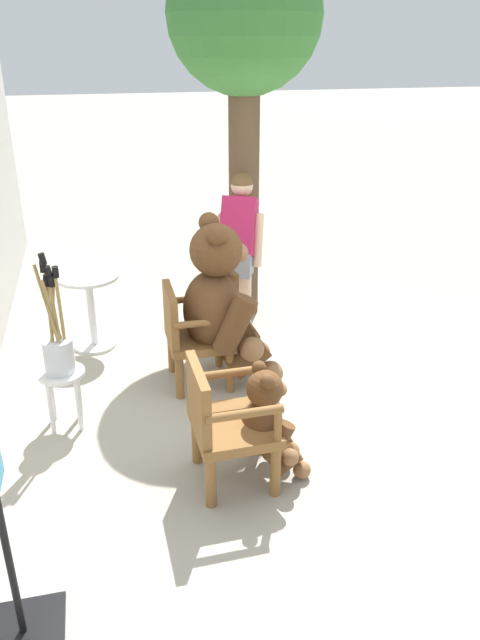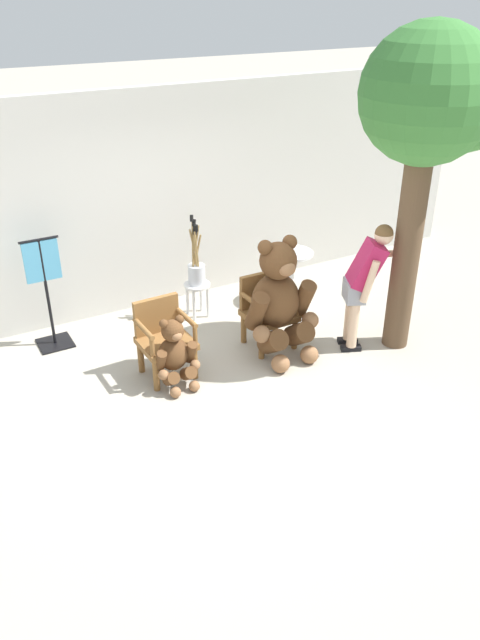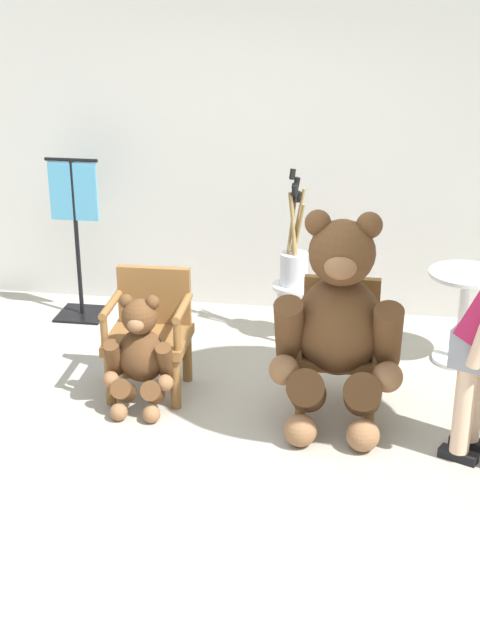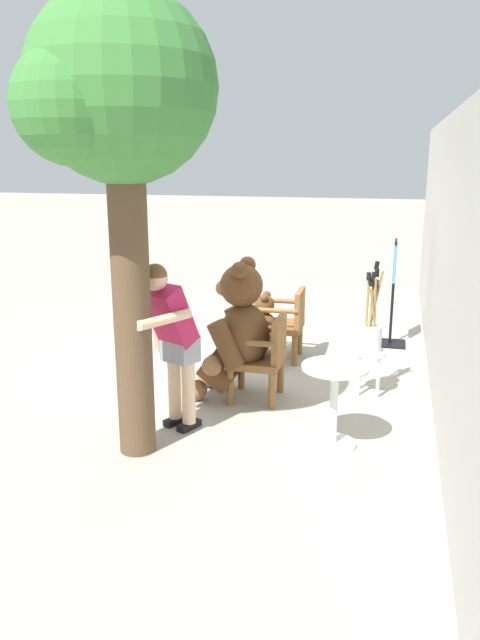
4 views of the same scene
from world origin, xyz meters
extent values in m
plane|color=#A8A091|center=(0.00, 0.00, 0.00)|extent=(60.00, 60.00, 0.00)
cube|color=beige|center=(0.00, 2.40, 1.40)|extent=(10.00, 0.16, 2.80)
cube|color=brown|center=(-0.66, 0.59, 0.41)|extent=(0.57, 0.53, 0.07)
cylinder|color=brown|center=(-0.89, 0.37, 0.18)|extent=(0.07, 0.07, 0.37)
cylinder|color=brown|center=(-0.43, 0.38, 0.18)|extent=(0.07, 0.07, 0.37)
cylinder|color=brown|center=(-0.90, 0.79, 0.18)|extent=(0.07, 0.07, 0.37)
cylinder|color=brown|center=(-0.44, 0.80, 0.18)|extent=(0.07, 0.07, 0.37)
cube|color=brown|center=(-0.67, 0.82, 0.65)|extent=(0.52, 0.07, 0.42)
cylinder|color=brown|center=(-0.91, 0.58, 0.66)|extent=(0.07, 0.48, 0.06)
cylinder|color=brown|center=(-0.91, 0.37, 0.55)|extent=(0.05, 0.05, 0.22)
cylinder|color=brown|center=(-0.41, 0.59, 0.66)|extent=(0.07, 0.48, 0.06)
cylinder|color=brown|center=(-0.41, 0.38, 0.55)|extent=(0.05, 0.05, 0.22)
cube|color=brown|center=(0.66, 0.59, 0.41)|extent=(0.56, 0.52, 0.07)
cylinder|color=brown|center=(0.43, 0.37, 0.18)|extent=(0.07, 0.07, 0.37)
cylinder|color=brown|center=(0.89, 0.38, 0.18)|extent=(0.07, 0.07, 0.37)
cylinder|color=brown|center=(0.43, 0.79, 0.18)|extent=(0.07, 0.07, 0.37)
cylinder|color=brown|center=(0.89, 0.80, 0.18)|extent=(0.07, 0.07, 0.37)
cube|color=brown|center=(0.66, 0.82, 0.65)|extent=(0.52, 0.06, 0.42)
cylinder|color=brown|center=(0.41, 0.58, 0.66)|extent=(0.06, 0.48, 0.06)
cylinder|color=brown|center=(0.41, 0.37, 0.55)|extent=(0.05, 0.05, 0.22)
cylinder|color=brown|center=(0.91, 0.59, 0.66)|extent=(0.06, 0.48, 0.06)
cylinder|color=brown|center=(0.91, 0.38, 0.55)|extent=(0.05, 0.05, 0.22)
ellipsoid|color=brown|center=(0.66, 0.47, 0.65)|extent=(0.58, 0.49, 0.67)
sphere|color=brown|center=(0.66, 0.43, 1.16)|extent=(0.42, 0.42, 0.42)
ellipsoid|color=#8C603D|center=(0.66, 0.25, 1.13)|extent=(0.20, 0.16, 0.16)
sphere|color=black|center=(0.66, 0.25, 1.14)|extent=(0.06, 0.06, 0.06)
sphere|color=brown|center=(0.50, 0.45, 1.34)|extent=(0.17, 0.17, 0.17)
sphere|color=brown|center=(0.82, 0.46, 1.34)|extent=(0.17, 0.17, 0.17)
cylinder|color=brown|center=(0.35, 0.35, 0.65)|extent=(0.19, 0.37, 0.51)
sphere|color=#8C603D|center=(0.33, 0.22, 0.42)|extent=(0.20, 0.20, 0.20)
cylinder|color=brown|center=(0.97, 0.36, 0.65)|extent=(0.19, 0.37, 0.51)
sphere|color=#8C603D|center=(0.99, 0.22, 0.42)|extent=(0.20, 0.20, 0.20)
cylinder|color=brown|center=(0.48, 0.22, 0.28)|extent=(0.25, 0.42, 0.39)
sphere|color=#8C603D|center=(0.47, 0.02, 0.11)|extent=(0.21, 0.21, 0.21)
cylinder|color=brown|center=(0.84, 0.22, 0.28)|extent=(0.25, 0.42, 0.39)
sphere|color=#8C603D|center=(0.86, 0.02, 0.11)|extent=(0.21, 0.21, 0.21)
ellipsoid|color=brown|center=(-0.66, 0.41, 0.37)|extent=(0.34, 0.29, 0.38)
sphere|color=brown|center=(-0.66, 0.39, 0.66)|extent=(0.24, 0.24, 0.24)
ellipsoid|color=#8C603D|center=(-0.66, 0.28, 0.64)|extent=(0.12, 0.09, 0.09)
sphere|color=black|center=(-0.66, 0.28, 0.65)|extent=(0.04, 0.04, 0.04)
sphere|color=brown|center=(-0.75, 0.40, 0.76)|extent=(0.10, 0.10, 0.10)
sphere|color=brown|center=(-0.57, 0.40, 0.76)|extent=(0.10, 0.10, 0.10)
cylinder|color=brown|center=(-0.84, 0.34, 0.37)|extent=(0.11, 0.21, 0.29)
sphere|color=#8C603D|center=(-0.84, 0.26, 0.24)|extent=(0.11, 0.11, 0.11)
cylinder|color=brown|center=(-0.48, 0.35, 0.37)|extent=(0.11, 0.21, 0.29)
sphere|color=#8C603D|center=(-0.47, 0.27, 0.24)|extent=(0.11, 0.11, 0.11)
cylinder|color=brown|center=(-0.76, 0.26, 0.16)|extent=(0.15, 0.24, 0.22)
sphere|color=#8C603D|center=(-0.77, 0.15, 0.06)|extent=(0.12, 0.12, 0.12)
cylinder|color=brown|center=(-0.56, 0.27, 0.16)|extent=(0.15, 0.24, 0.22)
sphere|color=#8C603D|center=(-0.54, 0.15, 0.06)|extent=(0.12, 0.12, 0.12)
cube|color=black|center=(1.45, 0.00, 0.03)|extent=(0.26, 0.18, 0.06)
cylinder|color=beige|center=(1.45, 0.00, 0.47)|extent=(0.12, 0.12, 0.82)
cube|color=black|center=(1.53, 0.16, 0.03)|extent=(0.26, 0.18, 0.06)
cylinder|color=beige|center=(1.53, 0.16, 0.47)|extent=(0.12, 0.12, 0.82)
cube|color=gray|center=(1.49, 0.08, 0.75)|extent=(0.33, 0.36, 0.24)
cube|color=#B21E4C|center=(1.59, 0.03, 1.07)|extent=(0.50, 0.46, 0.57)
sphere|color=beige|center=(1.73, -0.03, 1.42)|extent=(0.21, 0.21, 0.21)
sphere|color=brown|center=(1.73, -0.03, 1.44)|extent=(0.21, 0.21, 0.21)
cylinder|color=beige|center=(1.90, 0.10, 1.12)|extent=(0.54, 0.31, 0.09)
cylinder|color=beige|center=(1.51, -0.14, 0.95)|extent=(0.20, 0.15, 0.51)
cylinder|color=white|center=(0.24, 1.69, 0.45)|extent=(0.34, 0.34, 0.03)
cylinder|color=white|center=(0.34, 1.79, 0.22)|extent=(0.04, 0.04, 0.43)
cylinder|color=white|center=(0.14, 1.79, 0.22)|extent=(0.04, 0.04, 0.43)
cylinder|color=white|center=(0.34, 1.59, 0.22)|extent=(0.04, 0.04, 0.43)
cylinder|color=white|center=(0.14, 1.59, 0.22)|extent=(0.04, 0.04, 0.43)
cylinder|color=silver|center=(0.24, 1.69, 0.59)|extent=(0.22, 0.22, 0.26)
cylinder|color=#997A47|center=(0.24, 1.68, 0.87)|extent=(0.12, 0.11, 0.66)
cylinder|color=black|center=(0.24, 1.68, 1.24)|extent=(0.06, 0.05, 0.09)
cylinder|color=#997A47|center=(0.24, 1.63, 0.87)|extent=(0.07, 0.03, 0.66)
cylinder|color=black|center=(0.24, 1.63, 1.23)|extent=(0.05, 0.04, 0.08)
cylinder|color=#997A47|center=(0.21, 1.71, 0.92)|extent=(0.10, 0.15, 0.76)
cylinder|color=black|center=(0.21, 1.71, 1.34)|extent=(0.05, 0.06, 0.09)
cylinder|color=#997A47|center=(0.26, 1.70, 0.83)|extent=(0.12, 0.11, 0.59)
cylinder|color=black|center=(0.26, 1.70, 1.17)|extent=(0.06, 0.05, 0.09)
cylinder|color=#997A47|center=(0.24, 1.71, 0.89)|extent=(0.14, 0.03, 0.69)
cylinder|color=black|center=(0.24, 1.71, 1.28)|extent=(0.06, 0.04, 0.09)
cylinder|color=#997A47|center=(0.23, 1.67, 0.84)|extent=(0.05, 0.04, 0.60)
cylinder|color=black|center=(0.23, 1.67, 1.17)|extent=(0.05, 0.05, 0.08)
cylinder|color=silver|center=(1.55, 1.46, 0.70)|extent=(0.56, 0.56, 0.03)
cylinder|color=silver|center=(1.55, 1.46, 0.34)|extent=(0.07, 0.07, 0.69)
cylinder|color=silver|center=(1.55, 1.46, 0.01)|extent=(0.40, 0.40, 0.03)
cylinder|color=brown|center=(2.02, -0.12, 1.25)|extent=(0.30, 0.30, 2.50)
sphere|color=#3D7F38|center=(2.02, -0.12, 2.88)|extent=(1.41, 1.41, 1.41)
sphere|color=#3D7F38|center=(2.38, -0.34, 2.74)|extent=(0.85, 0.85, 0.85)
cube|color=black|center=(-1.59, 1.87, 0.01)|extent=(0.40, 0.40, 0.02)
cylinder|color=black|center=(-1.59, 1.87, 0.68)|extent=(0.04, 0.04, 1.35)
cylinder|color=black|center=(-1.59, 1.87, 1.35)|extent=(0.44, 0.03, 0.03)
cube|color=#4C99BF|center=(-1.59, 1.87, 1.09)|extent=(0.40, 0.03, 0.48)
camera|label=1|loc=(-3.95, 1.32, 2.71)|focal=35.00mm
camera|label=2|loc=(-2.81, -4.91, 3.89)|focal=35.00mm
camera|label=3|loc=(0.86, -4.90, 2.95)|focal=50.00mm
camera|label=4|loc=(6.47, 1.88, 2.41)|focal=35.00mm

